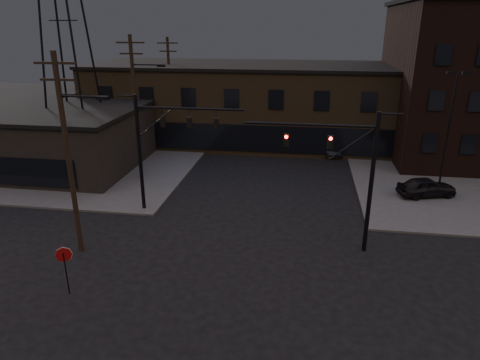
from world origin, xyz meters
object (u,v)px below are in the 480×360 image
traffic_signal_near (351,168)px  parked_car_lot_a (427,187)px  traffic_signal_far (157,141)px  car_crossing (330,147)px  parked_car_lot_b (459,164)px  stop_sign (64,260)px

traffic_signal_near → parked_car_lot_a: (6.57, 8.80, -4.06)m
traffic_signal_far → car_crossing: 20.43m
traffic_signal_near → traffic_signal_far: same height
traffic_signal_near → parked_car_lot_b: (10.84, 15.34, -4.18)m
parked_car_lot_b → traffic_signal_far: bearing=105.6°
traffic_signal_near → parked_car_lot_b: bearing=54.7°
parked_car_lot_a → parked_car_lot_b: parked_car_lot_a is taller
traffic_signal_near → stop_sign: (-13.36, -6.49, -3.09)m
traffic_signal_near → parked_car_lot_b: traffic_signal_near is taller
parked_car_lot_a → car_crossing: (-6.59, 10.63, -0.12)m
car_crossing → traffic_signal_far: bearing=-137.6°
parked_car_lot_a → parked_car_lot_b: 7.81m
traffic_signal_far → stop_sign: (-1.28, -9.99, -3.17)m
traffic_signal_near → stop_sign: traffic_signal_near is taller
parked_car_lot_b → car_crossing: size_ratio=0.92×
stop_sign → parked_car_lot_a: stop_sign is taller
parked_car_lot_b → parked_car_lot_a: bearing=135.2°
traffic_signal_near → stop_sign: bearing=-154.1°
traffic_signal_near → traffic_signal_far: 12.57m
car_crossing → parked_car_lot_a: bearing=-68.6°
traffic_signal_near → stop_sign: 15.17m
stop_sign → car_crossing: 29.17m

